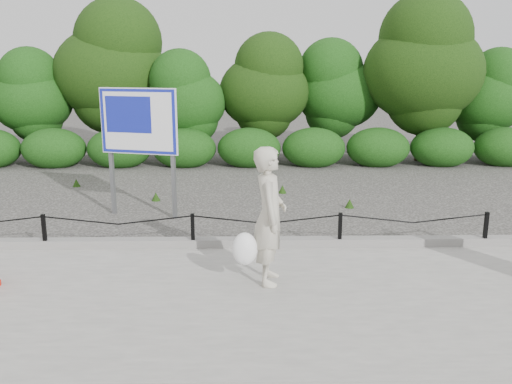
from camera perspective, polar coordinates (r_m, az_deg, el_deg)
The scene contains 7 objects.
ground at distance 9.36m, azimuth -6.60°, elevation -6.27°, with size 90.00×90.00×0.00m, color #2D2B28.
sidewalk at distance 7.51m, azimuth -8.07°, elevation -11.18°, with size 14.00×4.00×0.08m, color gray.
curb at distance 9.36m, azimuth -6.60°, elevation -5.31°, with size 14.00×0.22×0.14m, color slate.
chain_barrier at distance 9.22m, azimuth -6.68°, elevation -3.61°, with size 10.06×0.06×0.60m.
treeline at distance 17.74m, azimuth -2.37°, elevation 11.82°, with size 20.07×4.06×5.14m.
pedestrian at distance 7.59m, azimuth 1.27°, elevation -2.76°, with size 0.78×0.74×1.96m.
advertising_sign at distance 11.26m, azimuth -12.25°, elevation 6.69°, with size 1.61×0.55×2.66m.
Camera 1 is at (0.91, -8.76, 3.18)m, focal length 38.00 mm.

